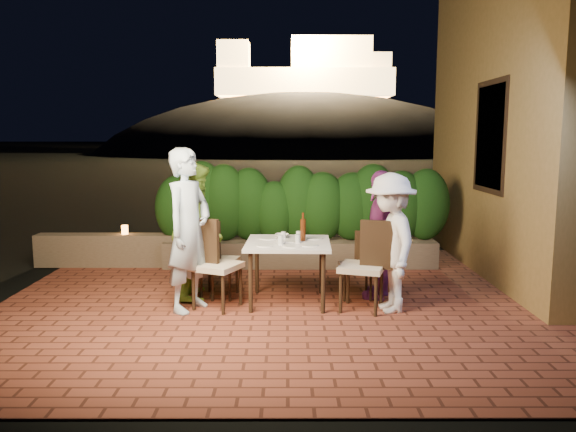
{
  "coord_description": "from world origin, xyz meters",
  "views": [
    {
      "loc": [
        -0.01,
        -6.28,
        2.01
      ],
      "look_at": [
        0.01,
        0.44,
        1.05
      ],
      "focal_mm": 35.0,
      "sensor_mm": 36.0,
      "label": 1
    }
  ],
  "objects_px": {
    "dining_table": "(288,272)",
    "chair_right_front": "(362,265)",
    "diner_purple": "(381,235)",
    "chair_left_front": "(217,264)",
    "parapet_lamp": "(125,230)",
    "beer_bottle": "(303,227)",
    "diner_green": "(197,230)",
    "diner_blue": "(189,230)",
    "diner_white": "(390,243)",
    "chair_left_back": "(219,259)",
    "chair_right_back": "(356,264)",
    "bowl": "(282,236)"
  },
  "relations": [
    {
      "from": "dining_table",
      "to": "chair_right_front",
      "type": "height_order",
      "value": "chair_right_front"
    },
    {
      "from": "diner_purple",
      "to": "dining_table",
      "type": "bearing_deg",
      "value": -56.64
    },
    {
      "from": "dining_table",
      "to": "chair_left_front",
      "type": "bearing_deg",
      "value": -165.86
    },
    {
      "from": "chair_right_front",
      "to": "parapet_lamp",
      "type": "bearing_deg",
      "value": -15.62
    },
    {
      "from": "dining_table",
      "to": "beer_bottle",
      "type": "xyz_separation_m",
      "value": [
        0.18,
        0.07,
        0.55
      ]
    },
    {
      "from": "dining_table",
      "to": "diner_green",
      "type": "bearing_deg",
      "value": 166.14
    },
    {
      "from": "diner_blue",
      "to": "diner_white",
      "type": "height_order",
      "value": "diner_blue"
    },
    {
      "from": "diner_blue",
      "to": "parapet_lamp",
      "type": "distance_m",
      "value": 2.65
    },
    {
      "from": "diner_purple",
      "to": "parapet_lamp",
      "type": "height_order",
      "value": "diner_purple"
    },
    {
      "from": "dining_table",
      "to": "parapet_lamp",
      "type": "height_order",
      "value": "dining_table"
    },
    {
      "from": "chair_right_front",
      "to": "diner_white",
      "type": "height_order",
      "value": "diner_white"
    },
    {
      "from": "dining_table",
      "to": "diner_purple",
      "type": "height_order",
      "value": "diner_purple"
    },
    {
      "from": "chair_right_front",
      "to": "diner_purple",
      "type": "bearing_deg",
      "value": -101.98
    },
    {
      "from": "beer_bottle",
      "to": "chair_right_front",
      "type": "distance_m",
      "value": 0.86
    },
    {
      "from": "diner_blue",
      "to": "diner_green",
      "type": "xyz_separation_m",
      "value": [
        0.01,
        0.55,
        -0.1
      ]
    },
    {
      "from": "chair_left_back",
      "to": "diner_blue",
      "type": "height_order",
      "value": "diner_blue"
    },
    {
      "from": "parapet_lamp",
      "to": "beer_bottle",
      "type": "bearing_deg",
      "value": -34.82
    },
    {
      "from": "diner_white",
      "to": "diner_purple",
      "type": "relative_size",
      "value": 1.0
    },
    {
      "from": "chair_left_front",
      "to": "parapet_lamp",
      "type": "height_order",
      "value": "chair_left_front"
    },
    {
      "from": "chair_right_back",
      "to": "diner_white",
      "type": "height_order",
      "value": "diner_white"
    },
    {
      "from": "parapet_lamp",
      "to": "chair_right_back",
      "type": "bearing_deg",
      "value": -27.49
    },
    {
      "from": "beer_bottle",
      "to": "chair_left_front",
      "type": "bearing_deg",
      "value": -164.66
    },
    {
      "from": "chair_right_front",
      "to": "diner_green",
      "type": "xyz_separation_m",
      "value": [
        -1.99,
        0.57,
        0.31
      ]
    },
    {
      "from": "beer_bottle",
      "to": "diner_green",
      "type": "distance_m",
      "value": 1.33
    },
    {
      "from": "dining_table",
      "to": "parapet_lamp",
      "type": "xyz_separation_m",
      "value": [
        -2.53,
        1.96,
        0.2
      ]
    },
    {
      "from": "beer_bottle",
      "to": "parapet_lamp",
      "type": "bearing_deg",
      "value": 145.18
    },
    {
      "from": "chair_right_front",
      "to": "chair_left_back",
      "type": "bearing_deg",
      "value": 0.39
    },
    {
      "from": "chair_right_front",
      "to": "diner_white",
      "type": "xyz_separation_m",
      "value": [
        0.32,
        -0.03,
        0.27
      ]
    },
    {
      "from": "chair_left_front",
      "to": "chair_right_back",
      "type": "distance_m",
      "value": 1.73
    },
    {
      "from": "chair_left_front",
      "to": "bowl",
      "type": "bearing_deg",
      "value": 59.25
    },
    {
      "from": "diner_purple",
      "to": "chair_right_front",
      "type": "bearing_deg",
      "value": -7.71
    },
    {
      "from": "diner_green",
      "to": "chair_right_front",
      "type": "bearing_deg",
      "value": -110.88
    },
    {
      "from": "diner_white",
      "to": "diner_purple",
      "type": "xyz_separation_m",
      "value": [
        -0.02,
        0.55,
        -0.0
      ]
    },
    {
      "from": "beer_bottle",
      "to": "parapet_lamp",
      "type": "height_order",
      "value": "beer_bottle"
    },
    {
      "from": "diner_green",
      "to": "parapet_lamp",
      "type": "distance_m",
      "value": 2.2
    },
    {
      "from": "diner_blue",
      "to": "diner_purple",
      "type": "height_order",
      "value": "diner_blue"
    },
    {
      "from": "beer_bottle",
      "to": "bowl",
      "type": "xyz_separation_m",
      "value": [
        -0.26,
        0.24,
        -0.15
      ]
    },
    {
      "from": "chair_left_back",
      "to": "chair_right_front",
      "type": "relative_size",
      "value": 0.91
    },
    {
      "from": "chair_left_back",
      "to": "diner_white",
      "type": "relative_size",
      "value": 0.6
    },
    {
      "from": "beer_bottle",
      "to": "chair_left_front",
      "type": "distance_m",
      "value": 1.12
    },
    {
      "from": "diner_white",
      "to": "chair_left_front",
      "type": "bearing_deg",
      "value": -100.33
    },
    {
      "from": "diner_white",
      "to": "diner_purple",
      "type": "height_order",
      "value": "diner_white"
    },
    {
      "from": "chair_left_back",
      "to": "chair_right_back",
      "type": "height_order",
      "value": "chair_left_back"
    },
    {
      "from": "bowl",
      "to": "chair_right_back",
      "type": "bearing_deg",
      "value": -6.8
    },
    {
      "from": "chair_left_front",
      "to": "diner_green",
      "type": "bearing_deg",
      "value": 146.31
    },
    {
      "from": "diner_green",
      "to": "diner_white",
      "type": "relative_size",
      "value": 1.05
    },
    {
      "from": "chair_left_back",
      "to": "diner_green",
      "type": "bearing_deg",
      "value": -177.18
    },
    {
      "from": "bowl",
      "to": "diner_blue",
      "type": "distance_m",
      "value": 1.23
    },
    {
      "from": "beer_bottle",
      "to": "chair_left_front",
      "type": "height_order",
      "value": "beer_bottle"
    },
    {
      "from": "bowl",
      "to": "chair_right_front",
      "type": "distance_m",
      "value": 1.13
    }
  ]
}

